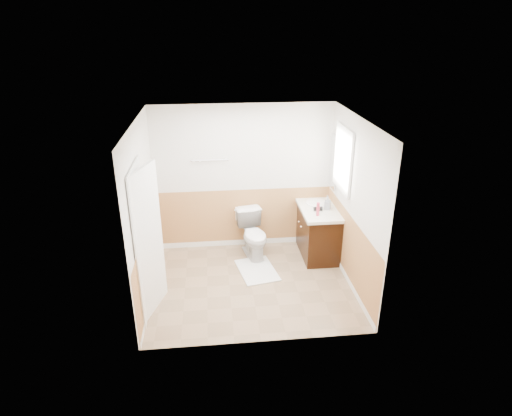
{
  "coord_description": "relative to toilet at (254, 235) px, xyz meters",
  "views": [
    {
      "loc": [
        -0.52,
        -5.59,
        3.69
      ],
      "look_at": [
        0.1,
        0.25,
        1.15
      ],
      "focal_mm": 30.45,
      "sensor_mm": 36.0,
      "label": 1
    }
  ],
  "objects": [
    {
      "name": "hair_dryer_body",
      "position": [
        1.03,
        -0.16,
        0.5
      ],
      "size": [
        0.14,
        0.07,
        0.07
      ],
      "primitive_type": "cylinder",
      "rotation": [
        0.0,
        1.57,
        0.0
      ],
      "color": "black",
      "rests_on": "countertop"
    },
    {
      "name": "towel_bar",
      "position": [
        -0.68,
        0.36,
        1.21
      ],
      "size": [
        0.62,
        0.02,
        0.02
      ],
      "primitive_type": "cylinder",
      "rotation": [
        0.0,
        1.57,
        0.0
      ],
      "color": "silver",
      "rests_on": "wall_back"
    },
    {
      "name": "mirror_panel",
      "position": [
        1.35,
        0.21,
        1.16
      ],
      "size": [
        0.02,
        0.35,
        0.9
      ],
      "primitive_type": "cube",
      "color": "silver",
      "rests_on": "wall_right"
    },
    {
      "name": "wall_back",
      "position": [
        -0.13,
        0.41,
        0.86
      ],
      "size": [
        3.0,
        0.0,
        3.0
      ],
      "primitive_type": "plane",
      "rotation": [
        1.57,
        0.0,
        0.0
      ],
      "color": "silver",
      "rests_on": "floor"
    },
    {
      "name": "window_glass",
      "position": [
        1.36,
        -0.3,
        1.36
      ],
      "size": [
        0.01,
        0.7,
        0.9
      ],
      "primitive_type": "cube",
      "color": "white",
      "rests_on": "wall_right"
    },
    {
      "name": "wall_right",
      "position": [
        1.37,
        -0.89,
        0.86
      ],
      "size": [
        0.0,
        3.0,
        3.0
      ],
      "primitive_type": "plane",
      "rotation": [
        1.57,
        0.0,
        -1.57
      ],
      "color": "silver",
      "rests_on": "floor"
    },
    {
      "name": "window_frame",
      "position": [
        1.34,
        -0.3,
        1.36
      ],
      "size": [
        0.04,
        0.8,
        1.0
      ],
      "primitive_type": "cube",
      "color": "white",
      "rests_on": "wall_right"
    },
    {
      "name": "wainscot_left",
      "position": [
        -1.62,
        -0.89,
        0.11
      ],
      "size": [
        0.0,
        2.6,
        2.6
      ],
      "primitive_type": "plane",
      "rotation": [
        1.57,
        0.0,
        1.57
      ],
      "color": "tan",
      "rests_on": "floor"
    },
    {
      "name": "tp_sheet",
      "position": [
        -0.23,
        0.34,
        0.2
      ],
      "size": [
        0.1,
        0.01,
        0.16
      ],
      "primitive_type": "cube",
      "color": "white",
      "rests_on": "tp_roll"
    },
    {
      "name": "vanity_cabinet",
      "position": [
        1.08,
        -0.01,
        0.01
      ],
      "size": [
        0.55,
        1.1,
        0.8
      ],
      "primitive_type": "cube",
      "color": "black",
      "rests_on": "floor"
    },
    {
      "name": "hair_dryer_handle",
      "position": [
        1.0,
        -0.1,
        0.47
      ],
      "size": [
        0.03,
        0.03,
        0.07
      ],
      "primitive_type": "cylinder",
      "color": "black",
      "rests_on": "countertop"
    },
    {
      "name": "door_knob",
      "position": [
        -1.47,
        -1.01,
        0.56
      ],
      "size": [
        0.06,
        0.06,
        0.06
      ],
      "primitive_type": "sphere",
      "color": "silver",
      "rests_on": "door"
    },
    {
      "name": "soap_dispenser",
      "position": [
        1.2,
        -0.11,
        0.57
      ],
      "size": [
        0.13,
        0.13,
        0.21
      ],
      "primitive_type": "imported",
      "rotation": [
        0.0,
        0.0,
        -0.4
      ],
      "color": "gray",
      "rests_on": "countertop"
    },
    {
      "name": "wainscot_front",
      "position": [
        -0.13,
        -2.17,
        0.11
      ],
      "size": [
        3.0,
        0.0,
        3.0
      ],
      "primitive_type": "plane",
      "rotation": [
        -1.57,
        0.0,
        0.0
      ],
      "color": "tan",
      "rests_on": "floor"
    },
    {
      "name": "sink_basin",
      "position": [
        1.08,
        0.14,
        0.47
      ],
      "size": [
        0.36,
        0.36,
        0.02
      ],
      "primitive_type": "cylinder",
      "color": "white",
      "rests_on": "countertop"
    },
    {
      "name": "lotion_bottle",
      "position": [
        0.98,
        -0.35,
        0.57
      ],
      "size": [
        0.05,
        0.05,
        0.22
      ],
      "primitive_type": "cylinder",
      "color": "#CA344D",
      "rests_on": "countertop"
    },
    {
      "name": "bath_mat",
      "position": [
        0.0,
        -0.52,
        -0.38
      ],
      "size": [
        0.69,
        0.89,
        0.02
      ],
      "primitive_type": "cube",
      "rotation": [
        0.0,
        0.0,
        0.19
      ],
      "color": "white",
      "rests_on": "floor"
    },
    {
      "name": "tp_holder_bar",
      "position": [
        -0.23,
        0.34,
        0.31
      ],
      "size": [
        0.14,
        0.02,
        0.02
      ],
      "primitive_type": "cylinder",
      "rotation": [
        0.0,
        1.57,
        0.0
      ],
      "color": "silver",
      "rests_on": "wall_back"
    },
    {
      "name": "wall_left",
      "position": [
        -1.63,
        -0.89,
        0.86
      ],
      "size": [
        0.0,
        3.0,
        3.0
      ],
      "primitive_type": "plane",
      "rotation": [
        1.57,
        0.0,
        1.57
      ],
      "color": "silver",
      "rests_on": "floor"
    },
    {
      "name": "tp_roll",
      "position": [
        -0.23,
        0.34,
        0.31
      ],
      "size": [
        0.1,
        0.11,
        0.11
      ],
      "primitive_type": "cylinder",
      "rotation": [
        0.0,
        1.57,
        0.0
      ],
      "color": "white",
      "rests_on": "tp_holder_bar"
    },
    {
      "name": "floor",
      "position": [
        -0.13,
        -0.89,
        -0.39
      ],
      "size": [
        3.0,
        3.0,
        0.0
      ],
      "primitive_type": "plane",
      "color": "#8C7051",
      "rests_on": "ground"
    },
    {
      "name": "toilet",
      "position": [
        0.0,
        0.0,
        0.0
      ],
      "size": [
        0.57,
        0.83,
        0.77
      ],
      "primitive_type": "imported",
      "rotation": [
        0.0,
        0.0,
        0.19
      ],
      "color": "white",
      "rests_on": "floor"
    },
    {
      "name": "wainscot_right",
      "position": [
        1.36,
        -0.89,
        0.11
      ],
      "size": [
        0.0,
        2.6,
        2.6
      ],
      "primitive_type": "plane",
      "rotation": [
        1.57,
        0.0,
        -1.57
      ],
      "color": "tan",
      "rests_on": "floor"
    },
    {
      "name": "ceiling",
      "position": [
        -0.13,
        -0.89,
        2.11
      ],
      "size": [
        3.0,
        3.0,
        0.0
      ],
      "primitive_type": "plane",
      "rotation": [
        3.14,
        0.0,
        0.0
      ],
      "color": "white",
      "rests_on": "floor"
    },
    {
      "name": "door",
      "position": [
        -1.53,
        -1.34,
        0.63
      ],
      "size": [
        0.29,
        0.78,
        2.04
      ],
      "primitive_type": "cube",
      "rotation": [
        0.0,
        0.0,
        -0.31
      ],
      "color": "white",
      "rests_on": "wall_left"
    },
    {
      "name": "door_frame",
      "position": [
        -1.6,
        -1.34,
        0.64
      ],
      "size": [
        0.02,
        0.92,
        2.1
      ],
      "primitive_type": "cube",
      "color": "white",
      "rests_on": "wall_left"
    },
    {
      "name": "vanity_knob_right",
      "position": [
        0.78,
        0.09,
        0.16
      ],
      "size": [
        0.03,
        0.03,
        0.03
      ],
      "primitive_type": "sphere",
      "color": "white",
      "rests_on": "vanity_cabinet"
    },
    {
      "name": "faucet",
      "position": [
        1.26,
        0.14,
        0.53
      ],
      "size": [
        0.02,
        0.02,
        0.14
      ],
      "primitive_type": "cylinder",
      "color": "#B9B9C0",
      "rests_on": "countertop"
    },
    {
      "name": "wall_front",
      "position": [
        -0.13,
        -2.19,
        0.86
      ],
      "size": [
        3.0,
        0.0,
        3.0
      ],
      "primitive_type": "plane",
      "rotation": [
        -1.57,
        0.0,
        0.0
      ],
      "color": "silver",
      "rests_on": "floor"
    },
    {
      "name": "wainscot_back",
      "position": [
        -0.13,
        0.4,
        0.11
      ],
      "size": [
        3.0,
        0.0,
        3.0
      ],
      "primitive_type": "plane",
      "rotation": [
        1.57,
        0.0,
        0.0
      ],
      "color": "tan",
      "rests_on": "floor"
    },
    {
      "name": "countertop",
      "position": [
        1.07,
        -0.01,
        0.44
      ],
      "size": [
        0.6,
        1.15,
        0.05
      ],
      "primitive_type": "cube",
      "color": "silver",
      "rests_on": "vanity_cabinet"
    },
    {
      "name": "vanity_knob_left",
      "position": [
        0.78,
        -0.11,
        0.16
      ],
      "size": [
        0.03,
        0.03,
        0.03
      ],
      "primitive_type": "sphere",
      "color": "white",
      "rests_on": "vanity_cabinet"
    }
  ]
}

